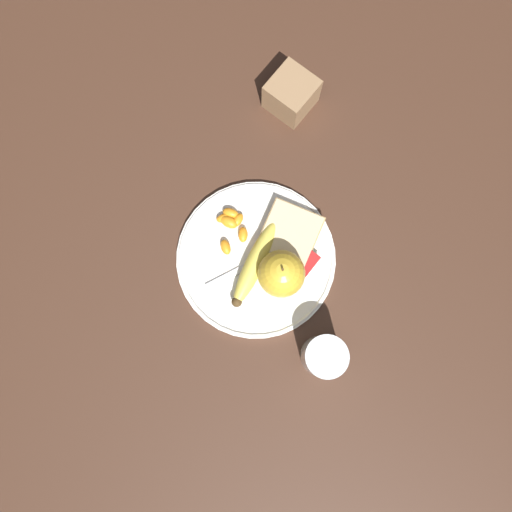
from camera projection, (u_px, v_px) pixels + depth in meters
ground_plane at (256, 259)px, 0.91m from camera, size 3.00×3.00×0.00m
plate at (256, 258)px, 0.91m from camera, size 0.29×0.29×0.01m
juice_glass at (323, 356)px, 0.84m from camera, size 0.07×0.07×0.09m
apple at (282, 273)px, 0.86m from camera, size 0.08×0.08×0.09m
banana at (255, 264)px, 0.88m from camera, size 0.17×0.07×0.03m
bread_slice at (290, 234)px, 0.90m from camera, size 0.12×0.12×0.02m
fork at (256, 262)px, 0.90m from camera, size 0.16×0.09×0.00m
jam_packet at (303, 262)px, 0.89m from camera, size 0.05×0.04×0.02m
orange_segment_0 at (238, 220)px, 0.91m from camera, size 0.03×0.02×0.02m
orange_segment_1 at (223, 218)px, 0.91m from camera, size 0.03×0.03×0.01m
orange_segment_2 at (243, 235)px, 0.90m from camera, size 0.03×0.03×0.02m
orange_segment_3 at (231, 213)px, 0.91m from camera, size 0.03×0.03×0.02m
orange_segment_4 at (229, 222)px, 0.90m from camera, size 0.03×0.04×0.02m
orange_segment_5 at (226, 247)px, 0.90m from camera, size 0.03×0.03×0.02m
condiment_caddy at (291, 94)px, 0.93m from camera, size 0.08×0.08×0.07m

